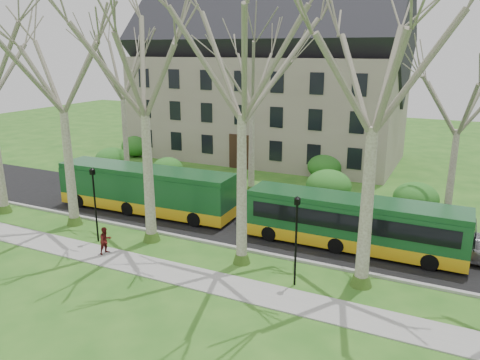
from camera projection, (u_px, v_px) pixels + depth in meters
name	position (u px, v px, depth m)	size (l,w,h in m)	color
ground	(196.00, 253.00, 25.48)	(120.00, 120.00, 0.00)	#285F1B
sidewalk	(170.00, 272.00, 23.30)	(70.00, 2.00, 0.06)	gray
road	(240.00, 221.00, 30.24)	(80.00, 8.00, 0.06)	black
curb	(210.00, 242.00, 26.76)	(80.00, 0.25, 0.14)	#A5A39E
building	(266.00, 77.00, 46.61)	(26.50, 12.20, 16.00)	gray
tree_row_verge	(196.00, 125.00, 23.84)	(49.00, 7.00, 14.00)	gray
tree_row_far	(256.00, 117.00, 33.95)	(33.00, 7.00, 12.00)	gray
lamp_row	(185.00, 215.00, 23.91)	(36.22, 0.22, 4.30)	black
hedges	(234.00, 169.00, 39.30)	(30.60, 8.60, 2.00)	#1B5F20
bus_lead	(145.00, 189.00, 31.55)	(12.57, 2.62, 3.14)	#154B23
bus_follow	(353.00, 222.00, 25.73)	(11.85, 2.47, 2.96)	#154B23
pedestrian_b	(106.00, 240.00, 25.17)	(0.73, 0.57, 1.50)	#541513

